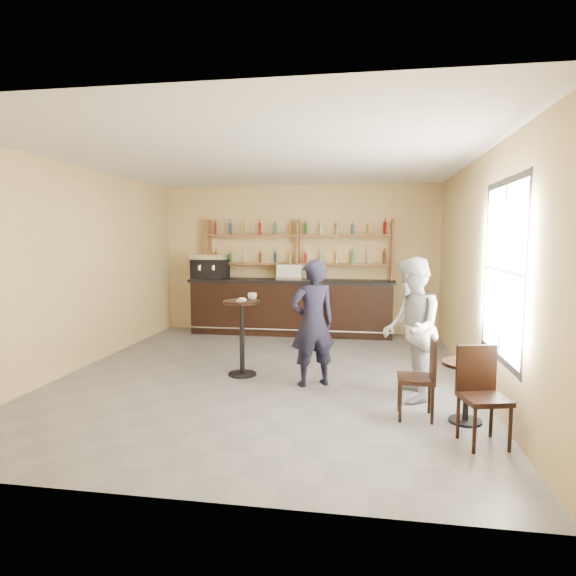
# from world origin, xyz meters

# --- Properties ---
(floor) EXTENTS (7.00, 7.00, 0.00)m
(floor) POSITION_xyz_m (0.00, 0.00, 0.00)
(floor) COLOR slate
(floor) RESTS_ON ground
(ceiling) EXTENTS (7.00, 7.00, 0.00)m
(ceiling) POSITION_xyz_m (0.00, 0.00, 3.20)
(ceiling) COLOR white
(ceiling) RESTS_ON wall_back
(wall_back) EXTENTS (7.00, 0.00, 7.00)m
(wall_back) POSITION_xyz_m (0.00, 3.50, 1.60)
(wall_back) COLOR tan
(wall_back) RESTS_ON floor
(wall_front) EXTENTS (7.00, 0.00, 7.00)m
(wall_front) POSITION_xyz_m (0.00, -3.50, 1.60)
(wall_front) COLOR tan
(wall_front) RESTS_ON floor
(wall_left) EXTENTS (0.00, 7.00, 7.00)m
(wall_left) POSITION_xyz_m (-3.00, 0.00, 1.60)
(wall_left) COLOR tan
(wall_left) RESTS_ON floor
(wall_right) EXTENTS (0.00, 7.00, 7.00)m
(wall_right) POSITION_xyz_m (3.00, 0.00, 1.60)
(wall_right) COLOR tan
(wall_right) RESTS_ON floor
(window_pane) EXTENTS (0.00, 2.00, 2.00)m
(window_pane) POSITION_xyz_m (2.99, -1.20, 1.70)
(window_pane) COLOR white
(window_pane) RESTS_ON wall_right
(window_frame) EXTENTS (0.04, 1.70, 2.10)m
(window_frame) POSITION_xyz_m (2.99, -1.20, 1.70)
(window_frame) COLOR black
(window_frame) RESTS_ON wall_right
(shelf_unit) EXTENTS (4.00, 0.26, 1.40)m
(shelf_unit) POSITION_xyz_m (0.00, 3.37, 1.81)
(shelf_unit) COLOR brown
(shelf_unit) RESTS_ON wall_back
(liquor_bottles) EXTENTS (3.68, 0.10, 1.00)m
(liquor_bottles) POSITION_xyz_m (0.00, 3.37, 1.98)
(liquor_bottles) COLOR #8C5919
(liquor_bottles) RESTS_ON shelf_unit
(bar_counter) EXTENTS (4.36, 0.85, 1.18)m
(bar_counter) POSITION_xyz_m (-0.11, 3.15, 0.59)
(bar_counter) COLOR black
(bar_counter) RESTS_ON floor
(espresso_machine) EXTENTS (0.80, 0.58, 0.53)m
(espresso_machine) POSITION_xyz_m (-1.91, 3.15, 1.44)
(espresso_machine) COLOR black
(espresso_machine) RESTS_ON bar_counter
(pastry_case) EXTENTS (0.59, 0.50, 0.32)m
(pastry_case) POSITION_xyz_m (-0.13, 3.15, 1.34)
(pastry_case) COLOR silver
(pastry_case) RESTS_ON bar_counter
(pedestal_table) EXTENTS (0.56, 0.56, 1.14)m
(pedestal_table) POSITION_xyz_m (-0.37, -0.04, 0.57)
(pedestal_table) COLOR black
(pedestal_table) RESTS_ON floor
(napkin) EXTENTS (0.18, 0.18, 0.00)m
(napkin) POSITION_xyz_m (-0.37, -0.04, 1.14)
(napkin) COLOR white
(napkin) RESTS_ON pedestal_table
(donut) EXTENTS (0.14, 0.14, 0.04)m
(donut) POSITION_xyz_m (-0.36, -0.05, 1.16)
(donut) COLOR #C28147
(donut) RESTS_ON napkin
(cup_pedestal) EXTENTS (0.17, 0.17, 0.11)m
(cup_pedestal) POSITION_xyz_m (-0.23, 0.06, 1.19)
(cup_pedestal) COLOR white
(cup_pedestal) RESTS_ON pedestal_table
(man_main) EXTENTS (0.77, 0.67, 1.78)m
(man_main) POSITION_xyz_m (0.74, -0.36, 0.89)
(man_main) COLOR black
(man_main) RESTS_ON floor
(cafe_table) EXTENTS (0.71, 0.71, 0.70)m
(cafe_table) POSITION_xyz_m (2.59, -1.44, 0.35)
(cafe_table) COLOR black
(cafe_table) RESTS_ON floor
(cup_cafe) EXTENTS (0.14, 0.14, 0.10)m
(cup_cafe) POSITION_xyz_m (2.64, -1.44, 0.75)
(cup_cafe) COLOR white
(cup_cafe) RESTS_ON cafe_table
(chair_west) EXTENTS (0.42, 0.42, 0.95)m
(chair_west) POSITION_xyz_m (2.04, -1.39, 0.47)
(chair_west) COLOR black
(chair_west) RESTS_ON floor
(chair_south) EXTENTS (0.52, 0.52, 0.98)m
(chair_south) POSITION_xyz_m (2.64, -2.04, 0.49)
(chair_south) COLOR black
(chair_south) RESTS_ON floor
(patron_second) EXTENTS (0.70, 0.89, 1.83)m
(patron_second) POSITION_xyz_m (2.04, -0.75, 0.92)
(patron_second) COLOR #A2A3A7
(patron_second) RESTS_ON floor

